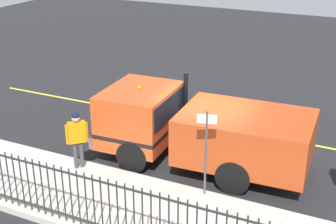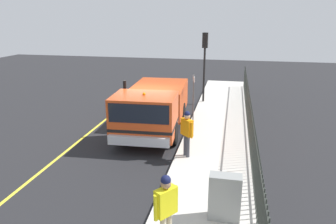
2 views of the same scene
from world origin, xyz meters
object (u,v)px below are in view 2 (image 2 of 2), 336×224
at_px(work_truck, 153,106).
at_px(street_sign, 194,93).
at_px(utility_cabinet, 225,197).
at_px(traffic_cone, 123,109).
at_px(worker_standing, 187,129).
at_px(pedestrian_distant, 166,204).
at_px(traffic_light_near, 205,53).

height_order(work_truck, street_sign, street_sign).
distance_m(utility_cabinet, traffic_cone, 10.07).
bearing_deg(traffic_cone, worker_standing, -49.49).
distance_m(work_truck, utility_cabinet, 7.10).
bearing_deg(worker_standing, street_sign, -41.35).
bearing_deg(street_sign, pedestrian_distant, -86.63).
distance_m(pedestrian_distant, traffic_cone, 10.66).
bearing_deg(utility_cabinet, street_sign, 103.32).
xyz_separation_m(worker_standing, utility_cabinet, (1.48, -3.52, -0.45)).
bearing_deg(traffic_cone, utility_cabinet, -56.10).
distance_m(worker_standing, pedestrian_distant, 4.85).
xyz_separation_m(pedestrian_distant, utility_cabinet, (1.22, 1.32, -0.48)).
height_order(traffic_light_near, traffic_cone, traffic_light_near).
bearing_deg(work_truck, street_sign, -149.31).
bearing_deg(traffic_light_near, traffic_cone, 42.58).
distance_m(utility_cabinet, street_sign, 7.57).
height_order(work_truck, pedestrian_distant, work_truck).
distance_m(work_truck, pedestrian_distant, 7.84).
bearing_deg(street_sign, traffic_cone, 165.11).
distance_m(traffic_light_near, street_sign, 4.30).
bearing_deg(street_sign, traffic_light_near, 88.67).
relative_size(worker_standing, traffic_light_near, 0.43).
bearing_deg(pedestrian_distant, traffic_cone, 61.15).
relative_size(pedestrian_distant, traffic_light_near, 0.44).
relative_size(work_truck, traffic_light_near, 1.60).
relative_size(utility_cabinet, traffic_cone, 1.74).
xyz_separation_m(work_truck, worker_standing, (1.94, -2.68, -0.00)).
distance_m(worker_standing, traffic_cone, 6.42).
bearing_deg(work_truck, pedestrian_distant, 103.44).
relative_size(traffic_light_near, utility_cabinet, 3.30).
distance_m(pedestrian_distant, utility_cabinet, 1.87).
height_order(worker_standing, street_sign, street_sign).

